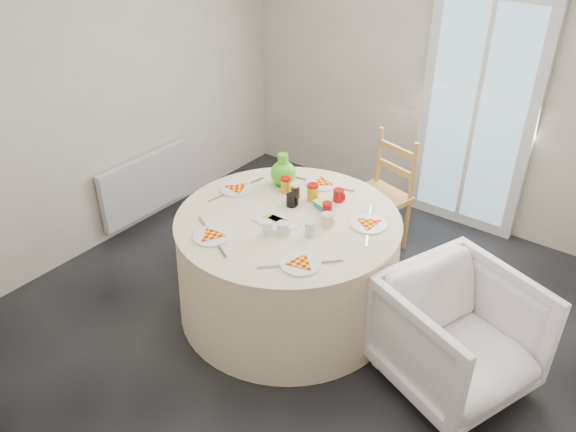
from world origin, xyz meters
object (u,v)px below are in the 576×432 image
Objects in this scene: radiator at (147,184)px; wooden_chair at (377,199)px; green_pitcher at (283,175)px; table at (288,265)px; armchair at (458,335)px.

wooden_chair is (1.90, 0.90, 0.09)m from radiator.
radiator is at bearing 163.57° from green_pitcher.
table is at bearing -71.10° from green_pitcher.
table is 1.29m from armchair.
table is 0.69m from green_pitcher.
wooden_chair is 4.06× the size of green_pitcher.
wooden_chair is at bearing 37.00° from green_pitcher.
armchair is (1.29, 0.04, 0.02)m from table.
radiator is at bearing -138.99° from wooden_chair.
armchair is (1.17, -1.06, -0.08)m from wooden_chair.
green_pitcher is at bearing 131.37° from table.
green_pitcher is (1.47, 0.16, 0.49)m from radiator.
armchair is at bearing -33.76° from green_pitcher.
armchair is at bearing 1.93° from table.
wooden_chair is 1.58m from armchair.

